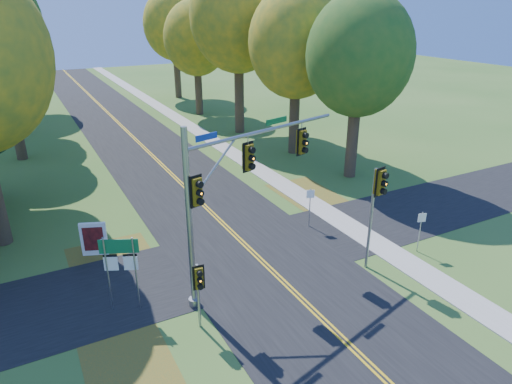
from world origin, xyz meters
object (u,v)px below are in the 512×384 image
info_kiosk (94,239)px  east_signal_pole (378,194)px  traffic_mast (231,184)px  route_sign_cluster (120,260)px

info_kiosk → east_signal_pole: bearing=-12.1°
traffic_mast → route_sign_cluster: (-4.63, 0.62, -2.60)m
traffic_mast → info_kiosk: bearing=115.7°
traffic_mast → east_signal_pole: bearing=-30.1°
east_signal_pole → route_sign_cluster: bearing=156.3°
traffic_mast → east_signal_pole: (6.41, -1.75, -1.05)m
east_signal_pole → route_sign_cluster: (-11.04, 2.38, -1.56)m
traffic_mast → route_sign_cluster: 5.35m
traffic_mast → info_kiosk: 8.64m
east_signal_pole → route_sign_cluster: size_ratio=1.54×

